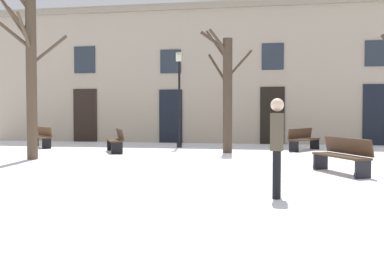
{
  "coord_description": "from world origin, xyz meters",
  "views": [
    {
      "loc": [
        2.54,
        -12.53,
        1.59
      ],
      "look_at": [
        0.0,
        1.77,
        1.01
      ],
      "focal_mm": 41.69,
      "sensor_mm": 36.0,
      "label": 1
    }
  ],
  "objects": [
    {
      "name": "bench_by_litter_bin",
      "position": [
        -3.25,
        3.57,
        0.45
      ],
      "size": [
        1.17,
        1.66,
        0.89
      ],
      "rotation": [
        0.0,
        0.0,
        5.18
      ],
      "color": "#3D2819",
      "rests_on": "ground"
    },
    {
      "name": "streetlamp",
      "position": [
        -1.33,
        6.14,
        2.5
      ],
      "size": [
        0.3,
        0.3,
        4.11
      ],
      "color": "black",
      "rests_on": "ground"
    },
    {
      "name": "tree_left_of_center",
      "position": [
        -5.13,
        0.74,
        2.95
      ],
      "size": [
        2.16,
        2.0,
        6.19
      ],
      "color": "#4C3D2D",
      "rests_on": "ground"
    },
    {
      "name": "bench_near_lamp",
      "position": [
        -7.14,
        5.07,
        0.46
      ],
      "size": [
        1.49,
        1.38,
        0.89
      ],
      "rotation": [
        0.0,
        0.0,
        5.57
      ],
      "color": "#51331E",
      "rests_on": "ground"
    },
    {
      "name": "building_facade",
      "position": [
        -0.0,
        9.05,
        3.47
      ],
      "size": [
        23.43,
        0.6,
        6.84
      ],
      "color": "tan",
      "rests_on": "ground"
    },
    {
      "name": "tree_right_of_center",
      "position": [
        0.9,
        4.13,
        2.38
      ],
      "size": [
        1.98,
        1.7,
        4.72
      ],
      "color": "#423326",
      "rests_on": "ground"
    },
    {
      "name": "bench_far_corner",
      "position": [
        4.31,
        -0.92,
        0.47
      ],
      "size": [
        1.3,
        1.87,
        0.91
      ],
      "rotation": [
        0.0,
        0.0,
        5.19
      ],
      "color": "#3D2819",
      "rests_on": "ground"
    },
    {
      "name": "person_by_shop_door",
      "position": [
        2.65,
        -4.37,
        1.01
      ],
      "size": [
        0.25,
        0.4,
        1.81
      ],
      "rotation": [
        0.0,
        0.0,
        1.49
      ],
      "color": "black",
      "rests_on": "ground"
    },
    {
      "name": "ground_plane",
      "position": [
        0.0,
        0.0,
        0.0
      ],
      "size": [
        37.49,
        37.49,
        0.0
      ],
      "primitive_type": "plane",
      "color": "white"
    },
    {
      "name": "bench_back_to_back_left",
      "position": [
        3.8,
        5.58,
        0.45
      ],
      "size": [
        1.35,
        1.75,
        0.88
      ],
      "rotation": [
        0.0,
        0.0,
        1.0
      ],
      "color": "#3D2819",
      "rests_on": "ground"
    }
  ]
}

